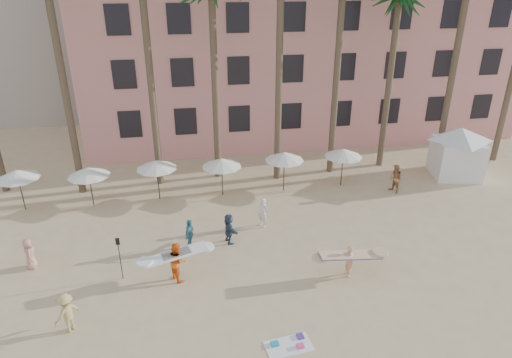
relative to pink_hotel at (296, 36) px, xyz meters
The scene contains 9 objects.
ground 28.09m from the pink_hotel, 105.07° to the right, with size 120.00×120.00×0.00m, color #D1B789.
pink_hotel is the anchor object (origin of this frame).
umbrella_row 17.73m from the pink_hotel, 126.53° to the right, with size 22.50×2.70×2.73m.
cabana 16.68m from the pink_hotel, 57.45° to the right, with size 5.36×5.36×3.50m.
beach_towel 28.81m from the pink_hotel, 104.10° to the right, with size 1.91×1.22×0.14m.
carrier_yellow 24.21m from the pink_hotel, 97.26° to the right, with size 2.98×0.76×1.60m.
carrier_white 25.43m from the pink_hotel, 116.60° to the right, with size 3.00×1.46×1.93m.
beachgoers 22.43m from the pink_hotel, 113.61° to the right, with size 21.87×10.76×1.91m.
paddle 26.20m from the pink_hotel, 122.24° to the right, with size 0.18×0.04×2.23m.
Camera 1 is at (-3.25, -13.79, 13.31)m, focal length 32.00 mm.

